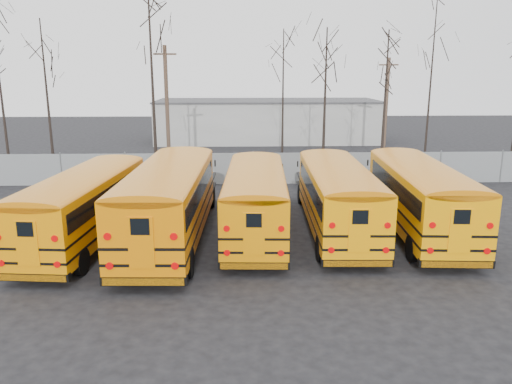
{
  "coord_description": "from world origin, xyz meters",
  "views": [
    {
      "loc": [
        -0.83,
        -18.98,
        7.07
      ],
      "look_at": [
        -0.09,
        3.3,
        1.6
      ],
      "focal_mm": 35.0,
      "sensor_mm": 36.0,
      "label": 1
    }
  ],
  "objects_px": {
    "utility_pole_left": "(167,109)",
    "bus_a": "(86,201)",
    "bus_d": "(337,192)",
    "bus_e": "(419,191)",
    "utility_pole_right": "(386,110)",
    "bus_b": "(170,196)",
    "bus_c": "(256,195)"
  },
  "relations": [
    {
      "from": "utility_pole_left",
      "to": "utility_pole_right",
      "type": "distance_m",
      "value": 16.54
    },
    {
      "from": "bus_d",
      "to": "utility_pole_right",
      "type": "relative_size",
      "value": 1.41
    },
    {
      "from": "bus_e",
      "to": "bus_d",
      "type": "bearing_deg",
      "value": -178.65
    },
    {
      "from": "bus_a",
      "to": "utility_pole_right",
      "type": "height_order",
      "value": "utility_pole_right"
    },
    {
      "from": "bus_c",
      "to": "bus_e",
      "type": "xyz_separation_m",
      "value": [
        7.2,
        0.08,
        0.08
      ]
    },
    {
      "from": "utility_pole_right",
      "to": "utility_pole_left",
      "type": "bearing_deg",
      "value": -147.62
    },
    {
      "from": "bus_e",
      "to": "utility_pole_right",
      "type": "relative_size",
      "value": 1.44
    },
    {
      "from": "bus_e",
      "to": "utility_pole_right",
      "type": "height_order",
      "value": "utility_pole_right"
    },
    {
      "from": "bus_d",
      "to": "utility_pole_left",
      "type": "distance_m",
      "value": 16.57
    },
    {
      "from": "bus_d",
      "to": "bus_e",
      "type": "distance_m",
      "value": 3.6
    },
    {
      "from": "bus_b",
      "to": "utility_pole_right",
      "type": "distance_m",
      "value": 22.93
    },
    {
      "from": "bus_a",
      "to": "bus_c",
      "type": "bearing_deg",
      "value": 11.45
    },
    {
      "from": "bus_d",
      "to": "bus_e",
      "type": "xyz_separation_m",
      "value": [
        3.59,
        -0.14,
        0.04
      ]
    },
    {
      "from": "bus_a",
      "to": "utility_pole_right",
      "type": "xyz_separation_m",
      "value": [
        17.64,
        17.91,
        2.3
      ]
    },
    {
      "from": "bus_a",
      "to": "bus_e",
      "type": "bearing_deg",
      "value": 8.73
    },
    {
      "from": "utility_pole_left",
      "to": "utility_pole_right",
      "type": "bearing_deg",
      "value": 3.3
    },
    {
      "from": "utility_pole_left",
      "to": "utility_pole_right",
      "type": "relative_size",
      "value": 1.09
    },
    {
      "from": "utility_pole_left",
      "to": "bus_a",
      "type": "bearing_deg",
      "value": -104.47
    },
    {
      "from": "bus_a",
      "to": "bus_c",
      "type": "xyz_separation_m",
      "value": [
        7.09,
        0.75,
        -0.01
      ]
    },
    {
      "from": "bus_c",
      "to": "bus_d",
      "type": "distance_m",
      "value": 3.61
    },
    {
      "from": "bus_a",
      "to": "bus_c",
      "type": "distance_m",
      "value": 7.13
    },
    {
      "from": "bus_e",
      "to": "utility_pole_left",
      "type": "relative_size",
      "value": 1.32
    },
    {
      "from": "bus_c",
      "to": "utility_pole_right",
      "type": "relative_size",
      "value": 1.37
    },
    {
      "from": "utility_pole_left",
      "to": "bus_c",
      "type": "bearing_deg",
      "value": -76.39
    },
    {
      "from": "bus_a",
      "to": "bus_d",
      "type": "relative_size",
      "value": 0.99
    },
    {
      "from": "utility_pole_right",
      "to": "bus_b",
      "type": "bearing_deg",
      "value": -107.89
    },
    {
      "from": "bus_c",
      "to": "bus_a",
      "type": "bearing_deg",
      "value": -171.44
    },
    {
      "from": "bus_b",
      "to": "bus_d",
      "type": "height_order",
      "value": "bus_b"
    },
    {
      "from": "bus_a",
      "to": "bus_b",
      "type": "height_order",
      "value": "bus_b"
    },
    {
      "from": "bus_a",
      "to": "bus_b",
      "type": "relative_size",
      "value": 0.91
    },
    {
      "from": "bus_d",
      "to": "bus_e",
      "type": "bearing_deg",
      "value": -0.4
    },
    {
      "from": "bus_b",
      "to": "bus_a",
      "type": "bearing_deg",
      "value": -178.16
    }
  ]
}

